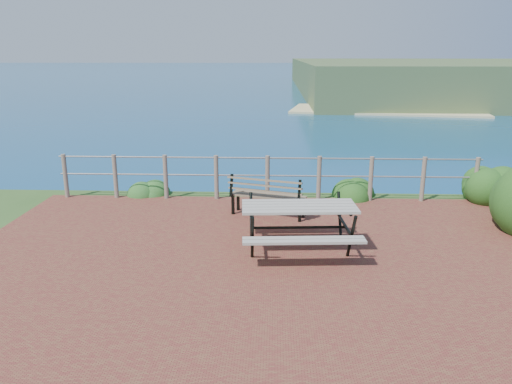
# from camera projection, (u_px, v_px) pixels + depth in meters

# --- Properties ---
(ground) EXTENTS (10.00, 7.00, 0.12)m
(ground) POSITION_uv_depth(u_px,v_px,m) (264.00, 259.00, 8.08)
(ground) COLOR brown
(ground) RESTS_ON ground
(ocean) EXTENTS (1200.00, 1200.00, 0.00)m
(ocean) POSITION_uv_depth(u_px,v_px,m) (276.00, 61.00, 200.55)
(ocean) COLOR #165C84
(ocean) RESTS_ON ground
(safety_railing) EXTENTS (9.40, 0.10, 1.00)m
(safety_railing) POSITION_uv_depth(u_px,v_px,m) (267.00, 175.00, 11.15)
(safety_railing) COLOR #6B5B4C
(safety_railing) RESTS_ON ground
(picnic_table) EXTENTS (1.92, 1.62, 0.79)m
(picnic_table) POSITION_uv_depth(u_px,v_px,m) (299.00, 223.00, 8.25)
(picnic_table) COLOR gray
(picnic_table) RESTS_ON ground
(park_bench) EXTENTS (1.57, 0.83, 0.86)m
(park_bench) POSITION_uv_depth(u_px,v_px,m) (268.00, 190.00, 10.01)
(park_bench) COLOR brown
(park_bench) RESTS_ON ground
(shrub_right_edge) EXTENTS (1.02, 1.02, 1.46)m
(shrub_right_edge) POSITION_uv_depth(u_px,v_px,m) (491.00, 200.00, 11.28)
(shrub_right_edge) COLOR #1C4916
(shrub_right_edge) RESTS_ON ground
(shrub_lip_west) EXTENTS (0.78, 0.78, 0.53)m
(shrub_lip_west) POSITION_uv_depth(u_px,v_px,m) (151.00, 196.00, 11.65)
(shrub_lip_west) COLOR #295821
(shrub_lip_west) RESTS_ON ground
(shrub_lip_east) EXTENTS (0.84, 0.84, 0.60)m
(shrub_lip_east) POSITION_uv_depth(u_px,v_px,m) (349.00, 197.00, 11.56)
(shrub_lip_east) COLOR #1C4916
(shrub_lip_east) RESTS_ON ground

